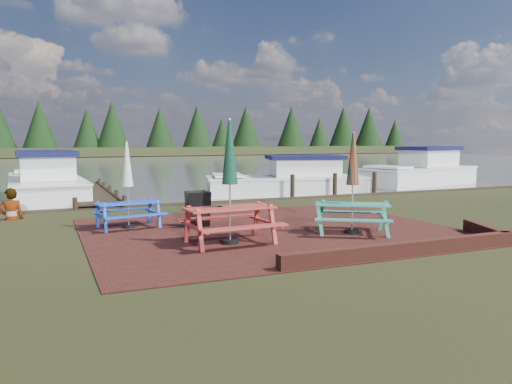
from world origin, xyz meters
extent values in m
plane|color=black|center=(0.00, 0.00, 0.00)|extent=(120.00, 120.00, 0.00)
cube|color=#391712|center=(0.00, 1.00, 0.01)|extent=(9.00, 7.50, 0.02)
cube|color=#4C1E16|center=(1.50, -2.60, 0.15)|extent=(6.00, 0.22, 0.30)
cube|color=#4C1E16|center=(4.30, -1.80, 0.15)|extent=(0.82, 1.77, 0.30)
cube|color=#434139|center=(0.00, 37.00, 0.00)|extent=(120.00, 60.00, 0.02)
cube|color=black|center=(0.00, 66.00, 0.50)|extent=(120.00, 10.00, 1.20)
cube|color=teal|center=(1.69, -0.14, 0.73)|extent=(1.88, 1.52, 0.04)
cube|color=teal|center=(1.34, -0.71, 0.44)|extent=(1.64, 1.13, 0.04)
cube|color=teal|center=(2.04, 0.43, 0.44)|extent=(1.64, 1.13, 0.04)
cube|color=teal|center=(1.03, 0.26, 0.37)|extent=(0.87, 1.36, 0.73)
cube|color=teal|center=(2.35, -0.54, 0.37)|extent=(0.87, 1.36, 0.73)
cylinder|color=black|center=(1.69, -0.14, 0.05)|extent=(0.36, 0.36, 0.10)
cylinder|color=#B2B2B7|center=(1.69, -0.14, 1.23)|extent=(0.04, 0.04, 2.47)
cone|color=red|center=(1.69, -0.14, 1.83)|extent=(0.32, 0.32, 1.23)
cube|color=#AA312B|center=(-1.47, -0.09, 0.81)|extent=(2.01, 0.88, 0.04)
cube|color=#AA312B|center=(-1.43, -0.84, 0.49)|extent=(1.98, 0.38, 0.04)
cube|color=#AA312B|center=(-1.52, 0.65, 0.49)|extent=(1.98, 0.38, 0.04)
cube|color=#AA312B|center=(-2.32, -0.14, 0.40)|extent=(0.19, 1.71, 0.81)
cube|color=#AA312B|center=(-0.62, -0.04, 0.40)|extent=(0.19, 1.71, 0.81)
cylinder|color=black|center=(-1.47, -0.09, 0.05)|extent=(0.39, 0.39, 0.11)
cylinder|color=#B2B2B7|center=(-1.47, -0.09, 1.37)|extent=(0.04, 0.04, 2.73)
cone|color=#0F3825|center=(-1.47, -0.09, 2.02)|extent=(0.35, 0.35, 1.37)
cube|color=blue|center=(-3.22, 2.81, 0.66)|extent=(1.70, 0.88, 0.04)
cube|color=blue|center=(-3.13, 2.21, 0.40)|extent=(1.63, 0.47, 0.04)
cube|color=blue|center=(-3.32, 3.42, 0.40)|extent=(1.63, 0.47, 0.04)
cube|color=blue|center=(-3.92, 2.70, 0.33)|extent=(0.29, 1.40, 0.66)
cube|color=blue|center=(-2.53, 2.92, 0.33)|extent=(0.29, 1.40, 0.66)
cylinder|color=black|center=(-3.22, 2.81, 0.04)|extent=(0.32, 0.32, 0.09)
cylinder|color=#B2B2B7|center=(-3.22, 2.81, 1.12)|extent=(0.03, 0.03, 2.25)
cone|color=silver|center=(-3.22, 2.81, 1.66)|extent=(0.29, 0.29, 1.12)
cube|color=black|center=(-1.53, 2.05, 0.48)|extent=(0.60, 0.26, 0.95)
cube|color=black|center=(-1.53, 2.37, 0.48)|extent=(0.60, 0.26, 0.95)
cube|color=black|center=(-1.53, 2.21, 0.94)|extent=(0.59, 0.07, 0.03)
cube|color=black|center=(-3.50, 11.50, 0.12)|extent=(1.60, 9.00, 0.06)
cube|color=black|center=(-4.25, 11.50, 0.17)|extent=(0.08, 9.00, 0.08)
cube|color=black|center=(-2.75, 11.50, 0.17)|extent=(0.08, 9.00, 0.08)
cylinder|color=black|center=(-4.30, 7.00, -0.10)|extent=(0.16, 0.16, 1.00)
cylinder|color=black|center=(-2.70, 7.00, -0.10)|extent=(0.16, 0.16, 1.00)
cube|color=silver|center=(-5.16, 11.66, 0.16)|extent=(3.00, 7.76, 1.09)
cube|color=silver|center=(-5.16, 11.66, 0.73)|extent=(3.06, 7.92, 0.09)
cube|color=silver|center=(-5.11, 10.74, 1.25)|extent=(2.04, 3.30, 0.93)
cube|color=#0F1139|center=(-5.11, 10.74, 1.77)|extent=(2.28, 3.77, 0.20)
cube|color=silver|center=(-5.30, 14.56, 0.87)|extent=(2.29, 1.48, 0.11)
cube|color=silver|center=(4.87, 9.75, 0.11)|extent=(7.41, 4.13, 0.94)
cube|color=silver|center=(4.87, 9.75, 0.60)|extent=(7.56, 4.22, 0.07)
cube|color=silver|center=(5.69, 9.54, 1.05)|extent=(3.30, 2.44, 0.80)
cube|color=#0F1139|center=(5.69, 9.54, 1.50)|extent=(3.76, 2.74, 0.17)
cube|color=silver|center=(2.29, 10.42, 0.72)|extent=(1.75, 2.32, 0.09)
cube|color=silver|center=(13.70, 11.17, 0.16)|extent=(7.65, 4.27, 1.11)
cube|color=silver|center=(13.70, 11.17, 0.74)|extent=(7.80, 4.36, 0.09)
cube|color=silver|center=(14.54, 11.39, 1.28)|extent=(3.40, 2.54, 0.95)
cube|color=#0F1139|center=(14.54, 11.39, 1.81)|extent=(3.87, 2.84, 0.20)
cube|color=silver|center=(11.03, 10.49, 0.89)|extent=(1.80, 2.43, 0.11)
imported|color=gray|center=(-6.12, 5.50, 0.91)|extent=(0.72, 0.52, 1.83)
camera|label=1|loc=(-5.23, -10.30, 2.32)|focal=35.00mm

